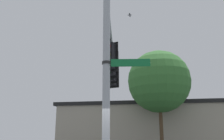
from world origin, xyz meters
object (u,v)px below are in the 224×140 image
traffic_light_arm_end (113,76)px  traffic_light_nearest_pole (110,56)px  street_name_sign (121,63)px  bird_flying (130,15)px  traffic_light_mid_outer (112,70)px  traffic_light_mid_inner (111,64)px

traffic_light_arm_end → traffic_light_nearest_pole: bearing=116.0°
traffic_light_arm_end → street_name_sign: size_ratio=1.03×
bird_flying → traffic_light_mid_outer: bearing=95.7°
traffic_light_mid_inner → traffic_light_mid_outer: 1.14m
traffic_light_arm_end → bird_flying: size_ratio=3.45×
traffic_light_nearest_pole → street_name_sign: size_ratio=1.03×
traffic_light_arm_end → street_name_sign: traffic_light_arm_end is taller
street_name_sign → traffic_light_nearest_pole: bearing=-53.6°
traffic_light_nearest_pole → traffic_light_mid_outer: (1.00, -2.06, 0.00)m
traffic_light_nearest_pole → traffic_light_mid_inner: bearing=-64.0°
traffic_light_mid_outer → traffic_light_arm_end: (0.50, -1.03, 0.00)m
traffic_light_nearest_pole → bird_flying: (1.30, -5.04, 4.40)m
traffic_light_arm_end → traffic_light_mid_inner: bearing=116.0°
street_name_sign → bird_flying: bird_flying is taller
traffic_light_mid_inner → street_name_sign: 3.64m
street_name_sign → bird_flying: size_ratio=3.33×
traffic_light_mid_inner → street_name_sign: traffic_light_mid_inner is taller
traffic_light_nearest_pole → traffic_light_arm_end: bearing=-64.0°
traffic_light_mid_inner → traffic_light_mid_outer: bearing=-64.0°
traffic_light_arm_end → bird_flying: bearing=-95.9°
traffic_light_nearest_pole → traffic_light_mid_inner: size_ratio=1.00×
traffic_light_nearest_pole → bird_flying: bearing=-75.5°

